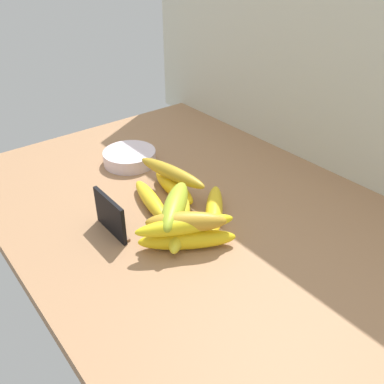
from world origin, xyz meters
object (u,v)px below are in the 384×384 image
(banana_7, at_px, (172,172))
(banana_8, at_px, (185,225))
(banana_1, at_px, (214,210))
(banana_3, at_px, (151,201))
(banana_6, at_px, (186,222))
(banana_5, at_px, (175,206))
(fruit_bowl, at_px, (131,157))
(banana_2, at_px, (187,240))
(banana_0, at_px, (179,221))
(banana_4, at_px, (174,187))
(chalkboard_sign, at_px, (111,217))

(banana_7, bearing_deg, banana_8, -29.24)
(banana_1, height_order, banana_3, banana_1)
(banana_3, xyz_separation_m, banana_6, (0.15, -0.02, 0.04))
(banana_5, height_order, banana_8, banana_5)
(fruit_bowl, height_order, banana_2, banana_2)
(banana_3, distance_m, banana_7, 0.08)
(banana_3, xyz_separation_m, banana_8, (0.16, -0.03, 0.04))
(banana_6, bearing_deg, banana_3, 172.14)
(banana_5, relative_size, banana_8, 0.88)
(banana_2, height_order, banana_3, banana_2)
(banana_5, distance_m, banana_7, 0.15)
(banana_0, xyz_separation_m, banana_3, (-0.10, 0.00, -0.00))
(banana_7, bearing_deg, banana_2, -28.03)
(banana_8, bearing_deg, banana_3, 170.26)
(banana_3, relative_size, banana_5, 1.06)
(banana_6, bearing_deg, banana_2, -16.74)
(banana_0, distance_m, banana_2, 0.06)
(fruit_bowl, bearing_deg, banana_4, -0.96)
(banana_1, bearing_deg, banana_0, -98.53)
(fruit_bowl, bearing_deg, banana_8, -15.44)
(banana_3, bearing_deg, banana_6, -7.86)
(banana_2, height_order, banana_6, banana_6)
(banana_2, xyz_separation_m, banana_8, (-0.00, -0.00, 0.04))
(fruit_bowl, bearing_deg, banana_2, -14.76)
(banana_4, bearing_deg, banana_5, -34.88)
(banana_4, distance_m, banana_5, 0.15)
(banana_0, xyz_separation_m, banana_2, (0.06, -0.02, -0.00))
(banana_2, distance_m, banana_5, 0.07)
(banana_5, distance_m, banana_8, 0.06)
(banana_0, relative_size, banana_3, 1.11)
(banana_1, xyz_separation_m, banana_2, (0.04, -0.11, 0.00))
(fruit_bowl, height_order, banana_4, banana_4)
(banana_2, bearing_deg, chalkboard_sign, -146.12)
(banana_0, bearing_deg, banana_1, 81.47)
(banana_5, bearing_deg, banana_0, 81.75)
(banana_1, relative_size, banana_5, 1.12)
(chalkboard_sign, relative_size, banana_7, 0.56)
(chalkboard_sign, bearing_deg, banana_1, 64.97)
(chalkboard_sign, height_order, banana_6, chalkboard_sign)
(banana_2, distance_m, banana_3, 0.16)
(banana_4, relative_size, banana_5, 0.94)
(banana_5, height_order, banana_6, banana_5)
(fruit_bowl, bearing_deg, banana_6, -14.73)
(banana_3, xyz_separation_m, banana_7, (-0.02, 0.07, 0.04))
(banana_0, xyz_separation_m, banana_8, (0.05, -0.03, 0.04))
(banana_7, bearing_deg, banana_0, -30.48)
(chalkboard_sign, bearing_deg, banana_3, 102.33)
(chalkboard_sign, xyz_separation_m, banana_2, (0.13, 0.09, -0.02))
(banana_1, xyz_separation_m, banana_4, (-0.13, -0.01, 0.00))
(fruit_bowl, distance_m, banana_8, 0.38)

